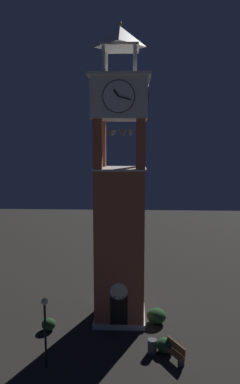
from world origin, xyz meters
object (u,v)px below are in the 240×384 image
(clock_tower, at_px, (120,204))
(trash_bin, at_px, (152,346))
(park_bench, at_px, (174,351))
(lamp_post, at_px, (45,320))

(clock_tower, height_order, trash_bin, clock_tower)
(clock_tower, relative_size, trash_bin, 23.84)
(park_bench, bearing_deg, trash_bin, 154.80)
(lamp_post, bearing_deg, park_bench, 8.27)
(lamp_post, distance_m, trash_bin, 6.28)
(park_bench, height_order, trash_bin, park_bench)
(clock_tower, relative_size, park_bench, 11.90)
(park_bench, distance_m, lamp_post, 7.23)
(park_bench, height_order, lamp_post, lamp_post)
(park_bench, relative_size, trash_bin, 2.00)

